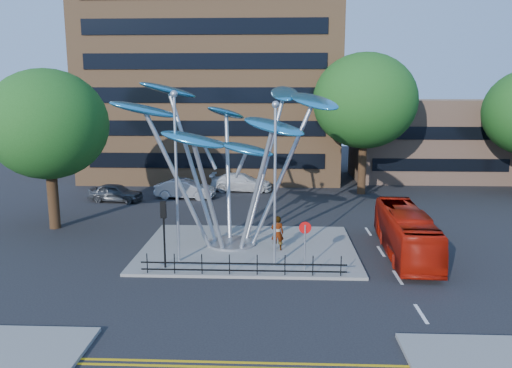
{
  "coord_description": "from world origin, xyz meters",
  "views": [
    {
      "loc": [
        0.58,
        -21.2,
        8.96
      ],
      "look_at": [
        -0.48,
        4.0,
        4.19
      ],
      "focal_mm": 35.0,
      "sensor_mm": 36.0,
      "label": 1
    }
  ],
  "objects_px": {
    "street_lamp_right": "(275,170)",
    "parked_car_right": "(241,182)",
    "tree_left": "(47,125)",
    "pedestrian": "(277,233)",
    "street_lamp_left": "(176,163)",
    "leaf_sculpture": "(230,128)",
    "tree_right": "(365,101)",
    "red_bus": "(406,232)",
    "parked_car_left": "(116,193)",
    "no_entry_sign_island": "(305,237)",
    "traffic_light_island": "(164,220)",
    "parked_car_mid": "(185,189)"
  },
  "relations": [
    {
      "from": "parked_car_left",
      "to": "no_entry_sign_island",
      "type": "bearing_deg",
      "value": -129.07
    },
    {
      "from": "tree_right",
      "to": "parked_car_right",
      "type": "bearing_deg",
      "value": 176.07
    },
    {
      "from": "parked_car_left",
      "to": "parked_car_mid",
      "type": "height_order",
      "value": "parked_car_mid"
    },
    {
      "from": "no_entry_sign_island",
      "to": "parked_car_right",
      "type": "relative_size",
      "value": 0.44
    },
    {
      "from": "traffic_light_island",
      "to": "street_lamp_left",
      "type": "bearing_deg",
      "value": 63.43
    },
    {
      "from": "traffic_light_island",
      "to": "parked_car_right",
      "type": "bearing_deg",
      "value": 83.2
    },
    {
      "from": "parked_car_left",
      "to": "parked_car_right",
      "type": "distance_m",
      "value": 11.0
    },
    {
      "from": "leaf_sculpture",
      "to": "parked_car_right",
      "type": "relative_size",
      "value": 2.3
    },
    {
      "from": "pedestrian",
      "to": "parked_car_mid",
      "type": "distance_m",
      "value": 15.92
    },
    {
      "from": "tree_left",
      "to": "street_lamp_left",
      "type": "height_order",
      "value": "tree_left"
    },
    {
      "from": "tree_right",
      "to": "street_lamp_right",
      "type": "height_order",
      "value": "tree_right"
    },
    {
      "from": "street_lamp_left",
      "to": "street_lamp_right",
      "type": "bearing_deg",
      "value": -5.71
    },
    {
      "from": "tree_left",
      "to": "parked_car_right",
      "type": "relative_size",
      "value": 1.86
    },
    {
      "from": "no_entry_sign_island",
      "to": "parked_car_right",
      "type": "bearing_deg",
      "value": 102.79
    },
    {
      "from": "tree_left",
      "to": "parked_car_left",
      "type": "height_order",
      "value": "tree_left"
    },
    {
      "from": "parked_car_right",
      "to": "leaf_sculpture",
      "type": "bearing_deg",
      "value": -175.6
    },
    {
      "from": "street_lamp_left",
      "to": "parked_car_right",
      "type": "relative_size",
      "value": 1.59
    },
    {
      "from": "tree_right",
      "to": "parked_car_left",
      "type": "bearing_deg",
      "value": -168.98
    },
    {
      "from": "parked_car_left",
      "to": "street_lamp_left",
      "type": "bearing_deg",
      "value": -143.29
    },
    {
      "from": "street_lamp_left",
      "to": "street_lamp_right",
      "type": "relative_size",
      "value": 1.06
    },
    {
      "from": "street_lamp_left",
      "to": "parked_car_mid",
      "type": "bearing_deg",
      "value": 99.22
    },
    {
      "from": "street_lamp_right",
      "to": "parked_car_right",
      "type": "height_order",
      "value": "street_lamp_right"
    },
    {
      "from": "parked_car_left",
      "to": "pedestrian",
      "type": "bearing_deg",
      "value": -125.69
    },
    {
      "from": "leaf_sculpture",
      "to": "tree_left",
      "type": "bearing_deg",
      "value": 164.45
    },
    {
      "from": "red_bus",
      "to": "parked_car_right",
      "type": "height_order",
      "value": "red_bus"
    },
    {
      "from": "pedestrian",
      "to": "parked_car_right",
      "type": "relative_size",
      "value": 0.35
    },
    {
      "from": "no_entry_sign_island",
      "to": "red_bus",
      "type": "height_order",
      "value": "no_entry_sign_island"
    },
    {
      "from": "street_lamp_left",
      "to": "traffic_light_island",
      "type": "xyz_separation_m",
      "value": [
        -0.5,
        -1.0,
        -2.74
      ]
    },
    {
      "from": "tree_right",
      "to": "street_lamp_right",
      "type": "bearing_deg",
      "value": -111.54
    },
    {
      "from": "tree_left",
      "to": "street_lamp_left",
      "type": "xyz_separation_m",
      "value": [
        9.5,
        -6.5,
        -1.44
      ]
    },
    {
      "from": "leaf_sculpture",
      "to": "parked_car_left",
      "type": "xyz_separation_m",
      "value": [
        -10.45,
        11.33,
        -6.13
      ]
    },
    {
      "from": "leaf_sculpture",
      "to": "parked_car_mid",
      "type": "relative_size",
      "value": 2.58
    },
    {
      "from": "street_lamp_right",
      "to": "parked_car_mid",
      "type": "bearing_deg",
      "value": 114.77
    },
    {
      "from": "red_bus",
      "to": "tree_right",
      "type": "bearing_deg",
      "value": 91.91
    },
    {
      "from": "street_lamp_left",
      "to": "traffic_light_island",
      "type": "height_order",
      "value": "street_lamp_left"
    },
    {
      "from": "street_lamp_right",
      "to": "parked_car_right",
      "type": "relative_size",
      "value": 1.5
    },
    {
      "from": "street_lamp_right",
      "to": "parked_car_right",
      "type": "bearing_deg",
      "value": 98.89
    },
    {
      "from": "tree_right",
      "to": "parked_car_mid",
      "type": "xyz_separation_m",
      "value": [
        -15.09,
        -2.56,
        -7.22
      ]
    },
    {
      "from": "tree_left",
      "to": "no_entry_sign_island",
      "type": "height_order",
      "value": "tree_left"
    },
    {
      "from": "no_entry_sign_island",
      "to": "parked_car_right",
      "type": "xyz_separation_m",
      "value": [
        -4.59,
        20.21,
        -1.01
      ]
    },
    {
      "from": "tree_left",
      "to": "parked_car_left",
      "type": "bearing_deg",
      "value": 79.5
    },
    {
      "from": "street_lamp_right",
      "to": "parked_car_left",
      "type": "height_order",
      "value": "street_lamp_right"
    },
    {
      "from": "no_entry_sign_island",
      "to": "tree_right",
      "type": "bearing_deg",
      "value": 72.88
    },
    {
      "from": "red_bus",
      "to": "parked_car_mid",
      "type": "distance_m",
      "value": 20.31
    },
    {
      "from": "red_bus",
      "to": "no_entry_sign_island",
      "type": "bearing_deg",
      "value": -149.17
    },
    {
      "from": "traffic_light_island",
      "to": "no_entry_sign_island",
      "type": "xyz_separation_m",
      "value": [
        7.0,
        0.02,
        -0.8
      ]
    },
    {
      "from": "tree_right",
      "to": "street_lamp_right",
      "type": "relative_size",
      "value": 1.46
    },
    {
      "from": "leaf_sculpture",
      "to": "red_bus",
      "type": "height_order",
      "value": "leaf_sculpture"
    },
    {
      "from": "tree_left",
      "to": "no_entry_sign_island",
      "type": "xyz_separation_m",
      "value": [
        16.0,
        -7.48,
        -4.98
      ]
    },
    {
      "from": "no_entry_sign_island",
      "to": "parked_car_left",
      "type": "xyz_separation_m",
      "value": [
        -14.52,
        15.49,
        -1.07
      ]
    }
  ]
}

